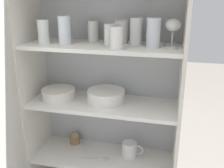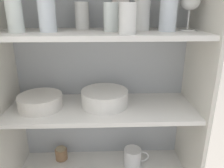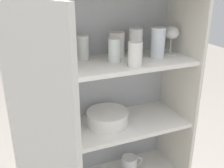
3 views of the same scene
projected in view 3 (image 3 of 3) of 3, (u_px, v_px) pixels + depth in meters
name	position (u px, v px, depth m)	size (l,w,h in m)	color
cupboard_back_panel	(96.00, 113.00, 1.49)	(0.88, 0.02, 1.33)	#B2B7BC
cupboard_side_left	(18.00, 145.00, 1.20)	(0.02, 0.34, 1.33)	silver
cupboard_side_right	(176.00, 112.00, 1.51)	(0.02, 0.34, 1.33)	silver
shelf_board_middle	(106.00, 127.00, 1.36)	(0.85, 0.31, 0.02)	white
shelf_board_upper	(105.00, 65.00, 1.23)	(0.85, 0.31, 0.02)	white
tumbler_glass_0	(158.00, 43.00, 1.29)	(0.07, 0.07, 0.15)	white
tumbler_glass_1	(115.00, 50.00, 1.22)	(0.06, 0.06, 0.11)	white
tumbler_glass_2	(34.00, 59.00, 1.06)	(0.06, 0.06, 0.13)	white
tumbler_glass_3	(135.00, 54.00, 1.16)	(0.06, 0.06, 0.11)	white
tumbler_glass_4	(136.00, 43.00, 1.30)	(0.07, 0.07, 0.14)	white
tumbler_glass_5	(117.00, 45.00, 1.30)	(0.08, 0.08, 0.12)	silver
tumbler_glass_6	(62.00, 52.00, 1.11)	(0.07, 0.07, 0.15)	white
tumbler_glass_7	(83.00, 48.00, 1.26)	(0.06, 0.06, 0.12)	white
wine_glass_0	(171.00, 34.00, 1.33)	(0.08, 0.08, 0.14)	white
plate_stack_white	(107.00, 118.00, 1.36)	(0.22, 0.22, 0.07)	white
mixing_bowl_large	(52.00, 131.00, 1.24)	(0.20, 0.20, 0.06)	silver
coffee_mug_primary	(130.00, 164.00, 1.55)	(0.13, 0.09, 0.10)	white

